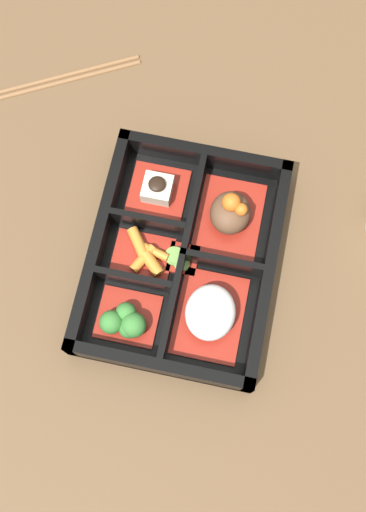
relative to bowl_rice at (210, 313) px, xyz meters
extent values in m
plane|color=brown|center=(-0.07, -0.05, -0.03)|extent=(3.00, 3.00, 0.00)
cube|color=black|center=(-0.07, -0.05, -0.02)|extent=(0.30, 0.23, 0.01)
cube|color=black|center=(-0.07, -0.16, -0.01)|extent=(0.30, 0.01, 0.05)
cube|color=black|center=(-0.07, 0.06, -0.01)|extent=(0.30, 0.01, 0.05)
cube|color=black|center=(-0.21, -0.05, -0.01)|extent=(0.01, 0.23, 0.05)
cube|color=black|center=(0.08, -0.05, -0.01)|extent=(0.01, 0.23, 0.05)
cube|color=black|center=(-0.07, -0.05, -0.01)|extent=(0.27, 0.01, 0.05)
cube|color=black|center=(-0.10, -0.10, -0.01)|extent=(0.01, 0.10, 0.05)
cube|color=black|center=(-0.02, -0.10, -0.01)|extent=(0.01, 0.10, 0.05)
cube|color=black|center=(-0.07, 0.00, -0.01)|extent=(0.01, 0.11, 0.05)
cube|color=maroon|center=(-0.13, 0.00, -0.02)|extent=(0.11, 0.08, 0.01)
ellipsoid|color=brown|center=(-0.13, 0.00, 0.00)|extent=(0.06, 0.05, 0.04)
sphere|color=#D1661E|center=(-0.13, 0.01, 0.03)|extent=(0.02, 0.02, 0.02)
sphere|color=#D1661E|center=(-0.14, 0.00, 0.03)|extent=(0.02, 0.02, 0.02)
cube|color=maroon|center=(0.00, 0.00, -0.02)|extent=(0.11, 0.08, 0.01)
ellipsoid|color=silver|center=(0.00, 0.00, 0.00)|extent=(0.07, 0.06, 0.04)
cube|color=maroon|center=(-0.15, -0.10, -0.02)|extent=(0.08, 0.08, 0.01)
cube|color=beige|center=(-0.15, -0.10, 0.00)|extent=(0.04, 0.04, 0.02)
ellipsoid|color=black|center=(-0.15, -0.10, 0.01)|extent=(0.02, 0.02, 0.01)
cube|color=maroon|center=(-0.06, -0.10, -0.02)|extent=(0.06, 0.08, 0.01)
cylinder|color=orange|center=(-0.05, -0.10, -0.01)|extent=(0.04, 0.03, 0.01)
cylinder|color=orange|center=(-0.05, -0.08, -0.01)|extent=(0.03, 0.03, 0.02)
cylinder|color=orange|center=(-0.07, -0.11, -0.01)|extent=(0.04, 0.04, 0.01)
cylinder|color=orange|center=(-0.07, -0.09, -0.01)|extent=(0.02, 0.04, 0.01)
cube|color=maroon|center=(0.02, -0.10, -0.02)|extent=(0.07, 0.08, 0.01)
sphere|color=#387A33|center=(0.03, -0.09, 0.00)|extent=(0.03, 0.03, 0.03)
sphere|color=#387A33|center=(0.02, -0.10, 0.00)|extent=(0.03, 0.03, 0.03)
sphere|color=#387A33|center=(0.04, -0.12, 0.00)|extent=(0.03, 0.03, 0.03)
sphere|color=#387A33|center=(0.04, -0.09, 0.00)|extent=(0.02, 0.02, 0.02)
cube|color=maroon|center=(-0.06, -0.05, -0.02)|extent=(0.04, 0.04, 0.01)
cylinder|color=#75A84C|center=(-0.07, -0.06, -0.01)|extent=(0.02, 0.02, 0.01)
cylinder|color=#75A84C|center=(-0.07, -0.06, -0.01)|extent=(0.03, 0.03, 0.00)
cylinder|color=#75A84C|center=(-0.06, -0.06, -0.01)|extent=(0.02, 0.02, 0.01)
cylinder|color=#75A84C|center=(-0.06, -0.05, -0.01)|extent=(0.02, 0.02, 0.01)
cylinder|color=brown|center=(-0.30, -0.27, -0.03)|extent=(0.11, 0.20, 0.01)
cylinder|color=brown|center=(-0.30, -0.27, -0.03)|extent=(0.11, 0.20, 0.01)
camera|label=1|loc=(0.15, 0.00, 0.72)|focal=42.00mm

